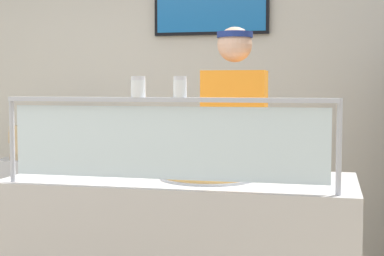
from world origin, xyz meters
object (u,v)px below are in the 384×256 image
(pizza_tray, at_px, (209,175))
(pizza_box_stack, at_px, (45,141))
(pizza_server, at_px, (215,172))
(parmesan_shaker, at_px, (138,88))
(pepper_flake_shaker, at_px, (180,88))
(worker_figure, at_px, (235,153))

(pizza_tray, distance_m, pizza_box_stack, 2.27)
(pizza_server, xyz_separation_m, parmesan_shaker, (-0.30, -0.28, 0.41))
(pizza_server, height_order, pizza_box_stack, pizza_box_stack)
(pizza_tray, relative_size, pizza_server, 1.71)
(pizza_tray, distance_m, pizza_server, 0.05)
(pizza_tray, bearing_deg, pizza_box_stack, 137.57)
(pizza_box_stack, bearing_deg, parmesan_shaker, -52.43)
(pizza_server, relative_size, parmesan_shaker, 2.94)
(pizza_server, xyz_separation_m, pepper_flake_shaker, (-0.10, -0.28, 0.41))
(parmesan_shaker, xyz_separation_m, pepper_flake_shaker, (0.19, 0.00, -0.00))
(pizza_tray, bearing_deg, parmesan_shaker, -130.68)
(pizza_server, xyz_separation_m, pizza_box_stack, (-1.71, 1.55, -0.03))
(parmesan_shaker, relative_size, pizza_box_stack, 0.21)
(pizza_tray, height_order, worker_figure, worker_figure)
(pepper_flake_shaker, bearing_deg, pizza_box_stack, 131.19)
(pizza_tray, distance_m, pepper_flake_shaker, 0.53)
(parmesan_shaker, bearing_deg, pepper_flake_shaker, 0.00)
(pizza_box_stack, bearing_deg, pizza_tray, -42.43)
(pepper_flake_shaker, xyz_separation_m, pizza_box_stack, (-1.61, 1.83, -0.44))
(pizza_tray, xyz_separation_m, pepper_flake_shaker, (-0.07, -0.30, 0.43))
(pepper_flake_shaker, bearing_deg, worker_figure, 84.54)
(worker_figure, relative_size, pizza_box_stack, 3.93)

